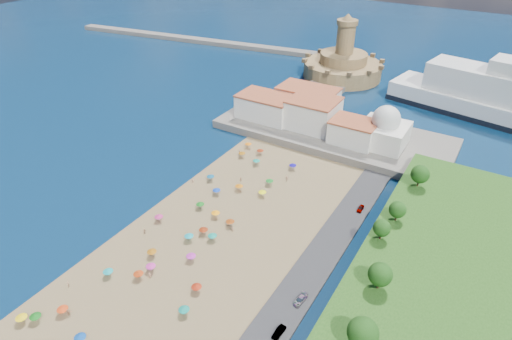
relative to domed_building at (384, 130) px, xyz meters
The scene contains 11 objects.
ground 77.60m from the domed_building, 112.91° to the right, with size 700.00×700.00×0.00m, color #071938.
terrace 21.44m from the domed_building, behind, with size 90.00×36.00×3.00m, color #59544C.
jetty 56.51m from the domed_building, 138.62° to the left, with size 18.00×70.00×2.40m, color #59544C.
breakwater 162.43m from the domed_building, 149.64° to the left, with size 200.00×7.00×2.60m, color #59544C.
waterfront_buildings 33.17m from the domed_building, behind, with size 57.00×29.00×11.00m.
domed_building is the anchor object (origin of this frame).
fortress 79.11m from the domed_building, 122.08° to the left, with size 40.00×40.00×32.40m.
beach_parasols 88.39m from the domed_building, 110.43° to the right, with size 31.25×116.31×2.20m.
beachgoers 85.14m from the domed_building, 113.88° to the right, with size 33.46×97.23×1.89m.
parked_cars 72.50m from the domed_building, 85.23° to the right, with size 2.25×54.09×1.31m.
hillside_trees 81.59m from the domed_building, 76.82° to the right, with size 15.25×109.97×7.62m.
Camera 1 is at (62.06, -70.53, 77.89)m, focal length 30.00 mm.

